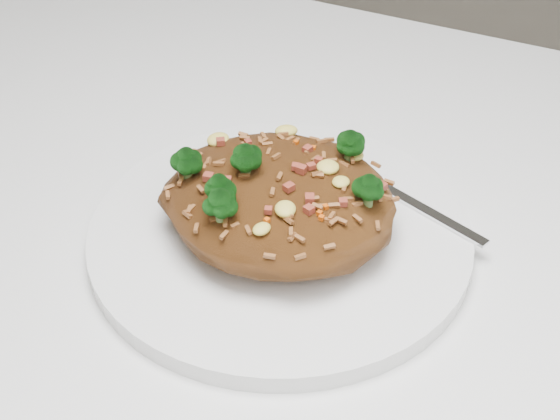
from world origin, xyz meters
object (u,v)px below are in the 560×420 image
Objects in this scene: plate at (280,234)px; dining_table at (340,362)px; fork at (403,198)px; fried_rice at (279,191)px.

dining_table is at bearing -12.07° from plate.
plate is 0.10m from fork.
fried_rice is (-0.00, -0.00, 0.04)m from plate.
fried_rice is at bearing 168.46° from dining_table.
fork is at bearing 45.02° from fried_rice.
plate is 1.65× the size of fried_rice.
plate is at bearing -115.66° from fork.
fork is (0.01, 0.08, 0.11)m from dining_table.
plate is at bearing 70.35° from fried_rice.
plate is (-0.06, 0.01, 0.10)m from dining_table.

